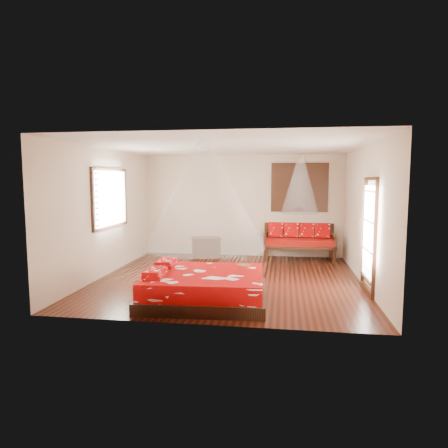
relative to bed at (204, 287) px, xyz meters
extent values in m
cube|color=black|center=(0.22, 1.60, -0.26)|extent=(5.50, 5.50, 0.02)
cube|color=white|center=(0.22, 1.60, 2.56)|extent=(5.50, 5.50, 0.02)
cube|color=beige|center=(-2.54, 1.60, 1.15)|extent=(0.02, 5.50, 2.80)
cube|color=beige|center=(2.98, 1.60, 1.15)|extent=(0.02, 5.50, 2.80)
cube|color=beige|center=(0.22, 4.36, 1.15)|extent=(5.50, 0.02, 2.80)
cube|color=beige|center=(0.22, -1.16, 1.15)|extent=(5.50, 0.02, 2.80)
cube|color=black|center=(0.02, 0.00, -0.15)|extent=(2.20, 2.01, 0.20)
cube|color=#AF0505|center=(0.02, 0.00, 0.10)|extent=(2.09, 1.90, 0.30)
cube|color=#AF0505|center=(-0.74, -0.44, 0.32)|extent=(0.33, 0.56, 0.14)
cube|color=#AF0505|center=(-0.78, 0.36, 0.32)|extent=(0.33, 0.56, 0.14)
cube|color=black|center=(0.90, 3.55, -0.04)|extent=(0.08, 0.08, 0.42)
cube|color=black|center=(2.64, 3.55, -0.04)|extent=(0.08, 0.08, 0.42)
cube|color=black|center=(0.90, 4.25, -0.04)|extent=(0.08, 0.08, 0.42)
cube|color=black|center=(2.64, 4.25, -0.04)|extent=(0.08, 0.08, 0.42)
cube|color=black|center=(1.77, 3.90, 0.13)|extent=(1.85, 0.82, 0.08)
cube|color=#9C0F05|center=(1.77, 3.90, 0.24)|extent=(1.79, 0.76, 0.14)
cube|color=black|center=(1.77, 4.27, 0.42)|extent=(1.85, 0.06, 0.55)
cube|color=black|center=(0.88, 3.90, 0.29)|extent=(0.06, 0.82, 0.30)
cube|color=black|center=(2.66, 3.90, 0.29)|extent=(0.06, 0.82, 0.30)
cube|color=#AF0505|center=(1.15, 4.15, 0.50)|extent=(0.39, 0.20, 0.41)
cube|color=#AF0505|center=(1.56, 4.15, 0.50)|extent=(0.39, 0.20, 0.41)
cube|color=#AF0505|center=(1.98, 4.15, 0.50)|extent=(0.39, 0.20, 0.41)
cube|color=#AF0505|center=(2.39, 4.15, 0.50)|extent=(0.39, 0.20, 0.41)
cube|color=black|center=(-0.76, 4.05, -0.01)|extent=(0.86, 0.73, 0.48)
cube|color=black|center=(-0.76, 4.05, 0.25)|extent=(0.91, 0.78, 0.05)
cube|color=black|center=(1.77, 4.32, 1.65)|extent=(1.52, 0.06, 1.32)
cube|color=black|center=(1.77, 4.31, 1.65)|extent=(1.35, 0.04, 1.10)
cube|color=black|center=(-2.50, 1.80, 1.45)|extent=(0.08, 1.74, 1.34)
cube|color=silver|center=(-2.46, 1.80, 1.45)|extent=(0.04, 1.54, 1.10)
cube|color=black|center=(2.94, 1.00, 0.80)|extent=(0.08, 1.02, 2.16)
cube|color=white|center=(2.92, 1.00, 0.90)|extent=(0.03, 0.82, 1.70)
cylinder|color=brown|center=(0.64, 0.61, 0.26)|extent=(0.24, 0.24, 0.03)
cone|color=white|center=(0.02, 0.00, 1.60)|extent=(2.08, 2.08, 1.80)
cone|color=white|center=(1.77, 3.85, 1.75)|extent=(0.96, 0.96, 1.50)
camera|label=1|loc=(1.36, -6.67, 1.86)|focal=32.00mm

